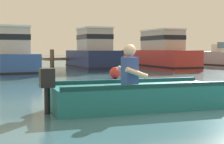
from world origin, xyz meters
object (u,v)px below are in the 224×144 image
at_px(moored_boat_navy, 93,54).
at_px(moored_boat_grey, 212,59).
at_px(moored_boat_red, 158,54).
at_px(mooring_buoy, 115,73).
at_px(moored_boat_blue, 9,56).
at_px(rowboat_with_person, 141,95).

xyz_separation_m(moored_boat_navy, moored_boat_grey, (7.93, -0.38, -0.38)).
xyz_separation_m(moored_boat_red, mooring_buoy, (-5.26, -5.01, -0.61)).
height_order(moored_boat_grey, mooring_buoy, moored_boat_grey).
height_order(moored_boat_blue, moored_boat_red, moored_boat_red).
height_order(moored_boat_red, moored_boat_grey, moored_boat_red).
bearing_deg(moored_boat_blue, rowboat_with_person, -86.87).
relative_size(moored_boat_blue, moored_boat_navy, 1.20).
relative_size(moored_boat_grey, mooring_buoy, 15.85).
bearing_deg(mooring_buoy, moored_boat_blue, 124.03).
bearing_deg(rowboat_with_person, moored_boat_red, 54.94).
bearing_deg(moored_boat_blue, moored_boat_navy, 12.45).
relative_size(moored_boat_red, moored_boat_grey, 0.99).
height_order(rowboat_with_person, moored_boat_navy, moored_boat_navy).
bearing_deg(rowboat_with_person, moored_boat_grey, 43.40).
distance_m(rowboat_with_person, moored_boat_blue, 10.63).
bearing_deg(moored_boat_grey, rowboat_with_person, -136.60).
height_order(moored_boat_navy, moored_boat_grey, moored_boat_navy).
bearing_deg(moored_boat_red, rowboat_with_person, -125.06).
bearing_deg(moored_boat_grey, moored_boat_red, -177.66).
height_order(moored_boat_blue, moored_boat_navy, moored_boat_navy).
bearing_deg(moored_boat_red, moored_boat_grey, 2.34).
bearing_deg(moored_boat_grey, moored_boat_navy, 177.28).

